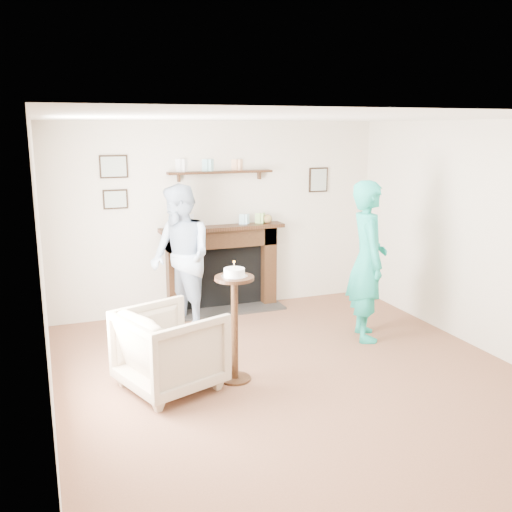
{
  "coord_description": "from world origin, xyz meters",
  "views": [
    {
      "loc": [
        -2.23,
        -4.7,
        2.41
      ],
      "look_at": [
        -0.09,
        0.9,
        1.06
      ],
      "focal_mm": 40.0,
      "sensor_mm": 36.0,
      "label": 1
    }
  ],
  "objects_px": {
    "armchair": "(172,387)",
    "woman": "(364,337)",
    "man": "(183,327)",
    "pedestal_table": "(235,308)"
  },
  "relations": [
    {
      "from": "man",
      "to": "woman",
      "type": "bearing_deg",
      "value": 43.29
    },
    {
      "from": "man",
      "to": "armchair",
      "type": "bearing_deg",
      "value": -33.92
    },
    {
      "from": "woman",
      "to": "pedestal_table",
      "type": "distance_m",
      "value": 2.03
    },
    {
      "from": "pedestal_table",
      "to": "woman",
      "type": "bearing_deg",
      "value": 17.31
    },
    {
      "from": "pedestal_table",
      "to": "man",
      "type": "bearing_deg",
      "value": 93.92
    },
    {
      "from": "armchair",
      "to": "woman",
      "type": "relative_size",
      "value": 0.46
    },
    {
      "from": "woman",
      "to": "pedestal_table",
      "type": "xyz_separation_m",
      "value": [
        -1.8,
        -0.56,
        0.74
      ]
    },
    {
      "from": "man",
      "to": "pedestal_table",
      "type": "distance_m",
      "value": 1.83
    },
    {
      "from": "armchair",
      "to": "woman",
      "type": "height_order",
      "value": "woman"
    },
    {
      "from": "pedestal_table",
      "to": "armchair",
      "type": "bearing_deg",
      "value": 174.95
    }
  ]
}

